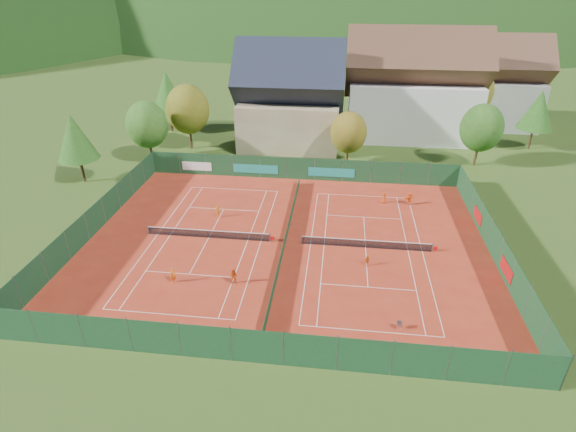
# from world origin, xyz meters

# --- Properties ---
(ground) EXTENTS (600.00, 600.00, 0.00)m
(ground) POSITION_xyz_m (0.00, 0.00, -0.02)
(ground) COLOR #2F4A17
(ground) RESTS_ON ground
(clay_pad) EXTENTS (40.00, 32.00, 0.01)m
(clay_pad) POSITION_xyz_m (0.00, 0.00, 0.01)
(clay_pad) COLOR #A82B18
(clay_pad) RESTS_ON ground
(court_markings_left) EXTENTS (11.03, 23.83, 0.00)m
(court_markings_left) POSITION_xyz_m (-8.00, 0.00, 0.01)
(court_markings_left) COLOR white
(court_markings_left) RESTS_ON ground
(court_markings_right) EXTENTS (11.03, 23.83, 0.00)m
(court_markings_right) POSITION_xyz_m (8.00, 0.00, 0.01)
(court_markings_right) COLOR white
(court_markings_right) RESTS_ON ground
(tennis_net_left) EXTENTS (13.30, 0.10, 1.02)m
(tennis_net_left) POSITION_xyz_m (-7.85, 0.00, 0.51)
(tennis_net_left) COLOR #59595B
(tennis_net_left) RESTS_ON ground
(tennis_net_right) EXTENTS (13.30, 0.10, 1.02)m
(tennis_net_right) POSITION_xyz_m (8.15, 0.00, 0.51)
(tennis_net_right) COLOR #59595B
(tennis_net_right) RESTS_ON ground
(court_divider) EXTENTS (0.03, 28.80, 1.00)m
(court_divider) POSITION_xyz_m (0.00, 0.00, 0.50)
(court_divider) COLOR #12321D
(court_divider) RESTS_ON ground
(fence_north) EXTENTS (40.00, 0.10, 3.00)m
(fence_north) POSITION_xyz_m (-0.46, 15.99, 1.47)
(fence_north) COLOR #163D1F
(fence_north) RESTS_ON ground
(fence_south) EXTENTS (40.00, 0.04, 3.00)m
(fence_south) POSITION_xyz_m (0.00, -16.00, 1.50)
(fence_south) COLOR #153C1F
(fence_south) RESTS_ON ground
(fence_west) EXTENTS (0.04, 32.00, 3.00)m
(fence_west) POSITION_xyz_m (-20.00, 0.00, 1.50)
(fence_west) COLOR #153A20
(fence_west) RESTS_ON ground
(fence_east) EXTENTS (0.09, 32.00, 3.00)m
(fence_east) POSITION_xyz_m (20.00, 0.05, 1.48)
(fence_east) COLOR #163D1E
(fence_east) RESTS_ON ground
(chalet) EXTENTS (16.20, 12.00, 16.00)m
(chalet) POSITION_xyz_m (-3.00, 30.00, 6.62)
(chalet) COLOR tan
(chalet) RESTS_ON ground
(hotel_block_a) EXTENTS (21.60, 11.00, 17.25)m
(hotel_block_a) POSITION_xyz_m (16.00, 36.00, 7.38)
(hotel_block_a) COLOR silver
(hotel_block_a) RESTS_ON ground
(hotel_block_b) EXTENTS (17.28, 10.00, 15.50)m
(hotel_block_b) POSITION_xyz_m (30.00, 44.00, 6.62)
(hotel_block_b) COLOR silver
(hotel_block_b) RESTS_ON ground
(tree_west_front) EXTENTS (5.72, 5.72, 8.69)m
(tree_west_front) POSITION_xyz_m (-22.00, 20.00, 5.39)
(tree_west_front) COLOR #432718
(tree_west_front) RESTS_ON ground
(tree_west_mid) EXTENTS (6.44, 6.44, 9.78)m
(tree_west_mid) POSITION_xyz_m (-18.00, 26.00, 6.07)
(tree_west_mid) COLOR #4A301A
(tree_west_mid) RESTS_ON ground
(tree_west_back) EXTENTS (5.60, 5.60, 10.00)m
(tree_west_back) POSITION_xyz_m (-24.00, 34.00, 6.74)
(tree_west_back) COLOR #482A1A
(tree_west_back) RESTS_ON ground
(tree_center) EXTENTS (5.01, 5.01, 7.60)m
(tree_center) POSITION_xyz_m (6.00, 22.00, 4.72)
(tree_center) COLOR #4B321B
(tree_center) RESTS_ON ground
(tree_east_front) EXTENTS (5.72, 5.72, 8.69)m
(tree_east_front) POSITION_xyz_m (24.00, 24.00, 5.39)
(tree_east_front) COLOR #49341A
(tree_east_front) RESTS_ON ground
(tree_east_mid) EXTENTS (5.04, 5.04, 9.00)m
(tree_east_mid) POSITION_xyz_m (34.00, 32.00, 6.06)
(tree_east_mid) COLOR #4A321A
(tree_east_mid) RESTS_ON ground
(tree_west_side) EXTENTS (5.04, 5.04, 9.00)m
(tree_west_side) POSITION_xyz_m (-28.00, 12.00, 6.06)
(tree_west_side) COLOR #482D19
(tree_west_side) RESTS_ON ground
(tree_east_back) EXTENTS (7.15, 7.15, 10.86)m
(tree_east_back) POSITION_xyz_m (26.00, 40.00, 6.74)
(tree_east_back) COLOR #412C17
(tree_east_back) RESTS_ON ground
(mountain_backdrop) EXTENTS (820.00, 530.00, 242.00)m
(mountain_backdrop) POSITION_xyz_m (28.54, 233.48, -39.64)
(mountain_backdrop) COLOR black
(mountain_backdrop) RESTS_ON ground
(ball_hopper) EXTENTS (0.34, 0.34, 0.80)m
(ball_hopper) POSITION_xyz_m (10.14, -11.40, 0.56)
(ball_hopper) COLOR slate
(ball_hopper) RESTS_ON ground
(loose_ball_0) EXTENTS (0.07, 0.07, 0.07)m
(loose_ball_0) POSITION_xyz_m (-6.95, -3.25, 0.03)
(loose_ball_0) COLOR #CCD833
(loose_ball_0) RESTS_ON ground
(loose_ball_1) EXTENTS (0.07, 0.07, 0.07)m
(loose_ball_1) POSITION_xyz_m (3.80, -11.63, 0.03)
(loose_ball_1) COLOR #CCD833
(loose_ball_1) RESTS_ON ground
(loose_ball_2) EXTENTS (0.07, 0.07, 0.07)m
(loose_ball_2) POSITION_xyz_m (3.34, 3.19, 0.03)
(loose_ball_2) COLOR #CCD833
(loose_ball_2) RESTS_ON ground
(loose_ball_3) EXTENTS (0.07, 0.07, 0.07)m
(loose_ball_3) POSITION_xyz_m (-3.01, 8.24, 0.03)
(loose_ball_3) COLOR #CCD833
(loose_ball_3) RESTS_ON ground
(player_left_near) EXTENTS (0.66, 0.62, 1.51)m
(player_left_near) POSITION_xyz_m (-8.96, -7.73, 0.76)
(player_left_near) COLOR orange
(player_left_near) RESTS_ON ground
(player_left_mid) EXTENTS (0.79, 0.63, 1.55)m
(player_left_mid) POSITION_xyz_m (-3.63, -7.33, 0.77)
(player_left_mid) COLOR #CD4512
(player_left_mid) RESTS_ON ground
(player_left_far) EXTENTS (0.92, 0.59, 1.35)m
(player_left_far) POSITION_xyz_m (-8.16, 4.51, 0.67)
(player_left_far) COLOR #CF5A12
(player_left_far) RESTS_ON ground
(player_right_near) EXTENTS (0.71, 0.68, 1.19)m
(player_right_near) POSITION_xyz_m (8.01, -3.11, 0.59)
(player_right_near) COLOR orange
(player_right_near) RESTS_ON ground
(player_right_far_a) EXTENTS (0.72, 0.53, 1.35)m
(player_right_far_a) POSITION_xyz_m (10.39, 10.26, 0.68)
(player_right_far_a) COLOR #D34712
(player_right_far_a) RESTS_ON ground
(player_right_far_b) EXTENTS (1.47, 1.10, 1.54)m
(player_right_far_b) POSITION_xyz_m (13.32, 10.14, 0.77)
(player_right_far_b) COLOR orange
(player_right_far_b) RESTS_ON ground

